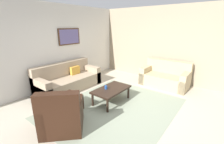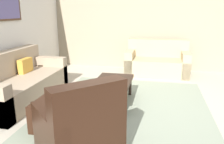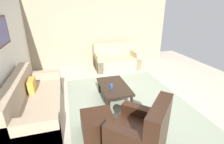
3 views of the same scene
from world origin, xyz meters
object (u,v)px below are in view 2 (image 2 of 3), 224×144
Objects in this scene: armchair_leather at (81,133)px; framed_artwork at (6,6)px; ottoman at (55,114)px; couch_loveseat at (157,62)px; couch_main at (17,84)px; coffee_table at (112,84)px; cup at (105,81)px.

armchair_leather is 1.27× the size of framed_artwork.
couch_loveseat is at bearing -22.60° from ottoman.
framed_artwork is (0.53, 0.42, 1.42)m from couch_main.
couch_main is 1.92× the size of armchair_leather.
cup is at bearing 140.09° from coffee_table.
armchair_leather is at bearing -129.31° from couch_main.
cup reaches higher than coffee_table.
couch_loveseat is at bearing -11.30° from armchair_leather.
ottoman is 0.51× the size of coffee_table.
couch_main is at bearing 133.04° from couch_loveseat.
armchair_leather is 1.60m from coffee_table.
couch_main is 22.49× the size of cup.
armchair_leather is at bearing -177.13° from cup.
coffee_table is at bearing 161.61° from couch_loveseat.
cup is 2.52m from framed_artwork.
couch_loveseat is 2.35m from coffee_table.
couch_loveseat is at bearing -19.69° from cup.
couch_loveseat is at bearing -18.39° from coffee_table.
couch_loveseat reaches higher than ottoman.
couch_main is at bearing 90.97° from cup.
coffee_table is 1.23× the size of framed_artwork.
armchair_leather reaches higher than cup.
framed_artwork reaches higher than couch_main.
armchair_leather is at bearing -134.85° from ottoman.
couch_loveseat is 2.50m from cup.
framed_artwork reaches higher than couch_loveseat.
armchair_leather reaches higher than couch_loveseat.
couch_main reaches higher than coffee_table.
framed_artwork reaches higher than armchair_leather.
cup is (-0.12, 0.10, 0.10)m from coffee_table.
couch_main is 1.71m from cup.
framed_artwork is (0.39, 2.22, 1.35)m from coffee_table.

